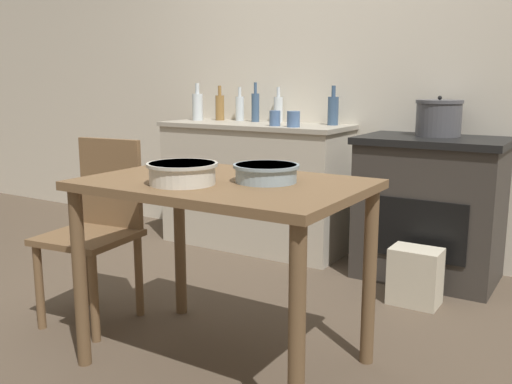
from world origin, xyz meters
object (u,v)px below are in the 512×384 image
(work_table, at_px, (224,209))
(bottle_mid_left, at_px, (240,108))
(mixing_bowl_large, at_px, (266,172))
(mixing_bowl_small, at_px, (182,172))
(bottle_center_right, at_px, (255,107))
(stock_pot, at_px, (439,118))
(stove, at_px, (430,208))
(cup_right, at_px, (293,119))
(bottle_far_left, at_px, (278,109))
(chair, at_px, (98,225))
(bottle_center, at_px, (220,107))
(cup_mid_right, at_px, (275,118))
(bottle_center_left, at_px, (333,110))
(bottle_left, at_px, (198,106))
(flour_sack, at_px, (415,276))

(work_table, distance_m, bottle_mid_left, 2.02)
(mixing_bowl_large, bearing_deg, mixing_bowl_small, -140.24)
(bottle_mid_left, relative_size, bottle_center_right, 0.88)
(work_table, xyz_separation_m, stock_pot, (0.42, 1.60, 0.29))
(stove, relative_size, cup_right, 8.42)
(bottle_center_right, bearing_deg, stock_pot, -3.02)
(bottle_far_left, relative_size, cup_right, 2.45)
(chair, distance_m, mixing_bowl_small, 0.83)
(mixing_bowl_large, bearing_deg, chair, 179.00)
(work_table, bearing_deg, mixing_bowl_small, -120.20)
(bottle_center, xyz_separation_m, cup_mid_right, (0.62, -0.26, -0.05))
(chair, relative_size, cup_right, 8.80)
(stock_pot, distance_m, bottle_center_left, 0.71)
(stock_pot, bearing_deg, bottle_left, -179.15)
(bottle_center, bearing_deg, stove, -5.28)
(stove, distance_m, mixing_bowl_large, 1.54)
(stove, height_order, flour_sack, stove)
(work_table, distance_m, stock_pot, 1.68)
(stove, height_order, chair, chair)
(cup_right, bearing_deg, cup_mid_right, 170.95)
(mixing_bowl_large, distance_m, cup_mid_right, 1.55)
(flour_sack, relative_size, mixing_bowl_small, 1.12)
(bottle_far_left, bearing_deg, stock_pot, -6.52)
(flour_sack, relative_size, cup_mid_right, 3.07)
(work_table, relative_size, mixing_bowl_small, 4.04)
(flour_sack, bearing_deg, stove, 97.86)
(cup_mid_right, bearing_deg, bottle_mid_left, 148.18)
(stove, distance_m, cup_mid_right, 1.12)
(bottle_left, bearing_deg, cup_right, -11.52)
(bottle_center_right, bearing_deg, cup_mid_right, -39.63)
(bottle_center_left, distance_m, cup_right, 0.32)
(bottle_left, distance_m, bottle_center_right, 0.45)
(chair, height_order, bottle_center_left, bottle_center_left)
(work_table, height_order, bottle_center_right, bottle_center_right)
(mixing_bowl_large, xyz_separation_m, bottle_center_left, (-0.45, 1.62, 0.16))
(mixing_bowl_large, distance_m, bottle_center_right, 1.93)
(stock_pot, xyz_separation_m, bottle_mid_left, (-1.46, 0.10, 0.02))
(mixing_bowl_large, bearing_deg, work_table, -160.85)
(bottle_mid_left, bearing_deg, bottle_left, -156.32)
(cup_right, bearing_deg, mixing_bowl_large, -65.99)
(bottle_center, bearing_deg, chair, -76.15)
(mixing_bowl_small, xyz_separation_m, cup_right, (-0.35, 1.54, 0.10))
(mixing_bowl_small, bearing_deg, stock_pot, 73.97)
(bottle_left, bearing_deg, mixing_bowl_small, -54.10)
(flour_sack, bearing_deg, bottle_mid_left, 157.23)
(mixing_bowl_small, bearing_deg, stove, 73.23)
(bottle_center, distance_m, bottle_center_right, 0.31)
(bottle_center_right, xyz_separation_m, cup_mid_right, (0.31, -0.25, -0.06))
(stove, height_order, mixing_bowl_large, mixing_bowl_large)
(stove, distance_m, flour_sack, 0.54)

